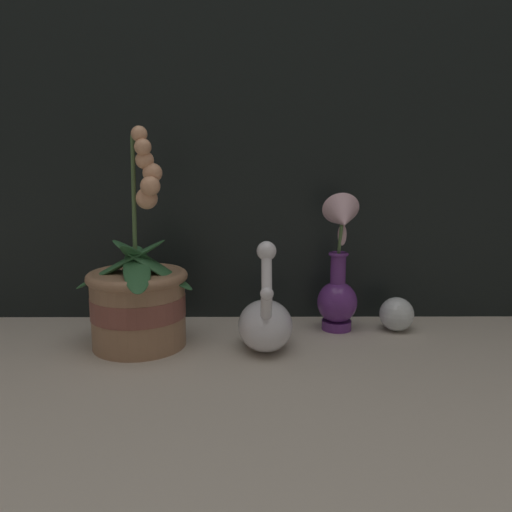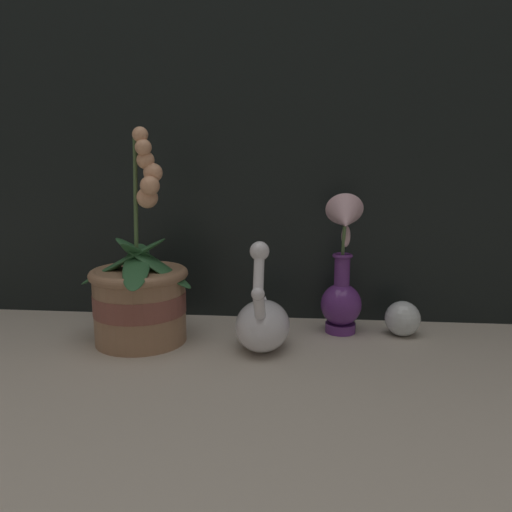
{
  "view_description": "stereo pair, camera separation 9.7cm",
  "coord_description": "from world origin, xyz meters",
  "px_view_note": "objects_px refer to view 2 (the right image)",
  "views": [
    {
      "loc": [
        -0.01,
        -0.81,
        0.34
      ],
      "look_at": [
        -0.01,
        0.15,
        0.17
      ],
      "focal_mm": 35.0,
      "sensor_mm": 36.0,
      "label": 1
    },
    {
      "loc": [
        0.08,
        -0.8,
        0.34
      ],
      "look_at": [
        -0.01,
        0.15,
        0.17
      ],
      "focal_mm": 35.0,
      "sensor_mm": 36.0,
      "label": 2
    }
  ],
  "objects_px": {
    "orchid_potted_plant": "(140,295)",
    "blue_vase": "(342,278)",
    "swan_figurine": "(263,321)",
    "glass_sphere": "(403,319)"
  },
  "relations": [
    {
      "from": "swan_figurine",
      "to": "glass_sphere",
      "type": "distance_m",
      "value": 0.3
    },
    {
      "from": "glass_sphere",
      "to": "blue_vase",
      "type": "bearing_deg",
      "value": -179.88
    },
    {
      "from": "swan_figurine",
      "to": "blue_vase",
      "type": "xyz_separation_m",
      "value": [
        0.15,
        0.1,
        0.06
      ]
    },
    {
      "from": "glass_sphere",
      "to": "orchid_potted_plant",
      "type": "bearing_deg",
      "value": -170.87
    },
    {
      "from": "orchid_potted_plant",
      "to": "swan_figurine",
      "type": "bearing_deg",
      "value": -4.15
    },
    {
      "from": "orchid_potted_plant",
      "to": "swan_figurine",
      "type": "distance_m",
      "value": 0.24
    },
    {
      "from": "orchid_potted_plant",
      "to": "blue_vase",
      "type": "bearing_deg",
      "value": 11.89
    },
    {
      "from": "blue_vase",
      "to": "glass_sphere",
      "type": "relative_size",
      "value": 4.05
    },
    {
      "from": "swan_figurine",
      "to": "glass_sphere",
      "type": "height_order",
      "value": "swan_figurine"
    },
    {
      "from": "swan_figurine",
      "to": "glass_sphere",
      "type": "relative_size",
      "value": 3.02
    }
  ]
}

